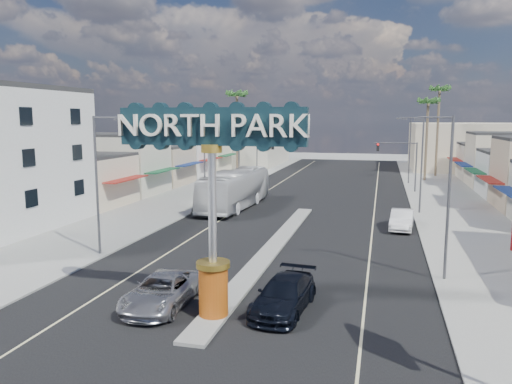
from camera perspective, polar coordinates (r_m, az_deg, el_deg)
The scene contains 25 objects.
ground at distance 49.44m, azimuth 5.81°, elevation -1.92°, with size 160.00×160.00×0.00m, color gray.
road at distance 49.44m, azimuth 5.81°, elevation -1.91°, with size 20.00×120.00×0.01m, color black.
median_island at distance 34.05m, azimuth 1.80°, elevation -6.50°, with size 1.30×30.00×0.16m, color gray.
sidewalk_left at distance 53.27m, azimuth -9.26°, elevation -1.17°, with size 8.00×120.00×0.12m, color gray.
sidewalk_right at distance 49.42m, azimuth 22.09°, elevation -2.44°, with size 8.00×120.00×0.12m, color gray.
storefront_row_left at distance 68.82m, azimuth -12.67°, elevation 3.36°, with size 12.00×42.00×6.00m, color beige.
backdrop_far_left at distance 97.68m, azimuth -3.10°, elevation 5.59°, with size 20.00×20.00×8.00m, color #B7B29E.
backdrop_far_right at distance 94.44m, azimuth 23.41°, elevation 4.81°, with size 20.00×20.00×8.00m, color beige.
gateway_sign at distance 21.51m, azimuth -5.06°, elevation 0.57°, with size 8.20×1.50×9.15m.
traffic_signal_left at distance 64.38m, azimuth -0.41°, elevation 4.36°, with size 5.09×0.45×6.00m.
traffic_signal_right at distance 62.33m, azimuth 16.20°, elevation 3.89°, with size 5.09×0.45×6.00m.
streetlight_l_near at distance 33.34m, azimuth -17.52°, elevation 1.52°, with size 2.03×0.22×9.00m.
streetlight_l_mid at distance 51.35m, azimuth -5.73°, elevation 4.17°, with size 2.03×0.22×9.00m.
streetlight_l_far at distance 72.38m, azimuth 0.24°, elevation 5.44°, with size 2.03×0.22×9.00m.
streetlight_r_near at distance 28.58m, azimuth 20.88°, elevation 0.26°, with size 2.03×0.22×9.00m.
streetlight_r_mid at distance 48.39m, azimuth 18.23°, elevation 3.53°, with size 2.03×0.22×9.00m.
streetlight_r_far at distance 70.31m, azimuth 17.04°, elevation 4.99°, with size 2.03×0.22×9.00m.
palm_left_far at distance 71.07m, azimuth -2.20°, elevation 10.57°, with size 2.60×2.60×13.10m.
palm_right_mid at distance 74.38m, azimuth 19.08°, elevation 9.33°, with size 2.60×2.60×12.10m.
palm_right_far at distance 80.60m, azimuth 20.23°, elevation 10.44°, with size 2.60×2.60×14.10m.
suv_left at distance 24.45m, azimuth -10.72°, elevation -11.06°, with size 2.53×5.49×1.53m, color #A6A5AA.
suv_right at distance 23.54m, azimuth 3.22°, elevation -11.66°, with size 2.17×5.34×1.55m, color black.
car_parked_left at distance 46.41m, azimuth -5.04°, elevation -1.48°, with size 2.10×5.22×1.78m, color slate.
car_parked_right at distance 41.70m, azimuth 16.32°, elevation -3.05°, with size 1.68×4.82×1.59m, color white.
city_bus at distance 49.51m, azimuth -2.40°, elevation 0.34°, with size 3.17×13.54×3.77m, color silver.
Camera 1 is at (7.06, -18.13, 8.86)m, focal length 35.00 mm.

